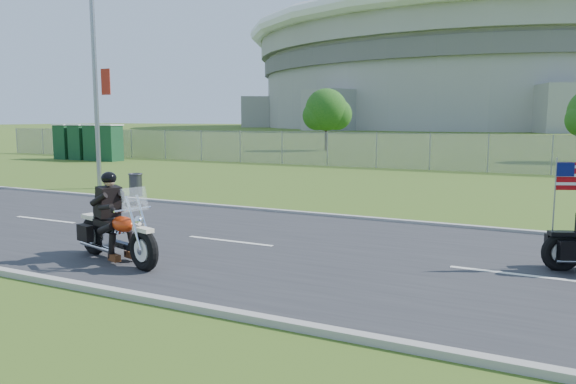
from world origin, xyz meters
The scene contains 14 objects.
ground centered at (0.00, 0.00, 0.00)m, with size 420.00×420.00×0.00m, color #3B561B.
road centered at (0.00, 0.00, 0.02)m, with size 120.00×8.00×0.04m, color #28282B.
curb_north centered at (0.00, 4.05, 0.05)m, with size 120.00×0.18×0.12m, color #9E9B93.
curb_south centered at (0.00, -4.05, 0.05)m, with size 120.00×0.18×0.12m, color #9E9B93.
fence centered at (-5.00, 20.00, 1.00)m, with size 60.00×0.03×2.00m, color gray.
stadium centered at (-20.00, 170.00, 15.58)m, with size 140.40×140.40×29.20m.
streetlight centered at (-11.98, 6.22, 5.64)m, with size 0.90×2.46×10.00m.
porta_toilet_a centered at (-22.00, 17.00, 1.15)m, with size 1.10×1.10×2.30m, color #144022.
porta_toilet_b centered at (-23.40, 17.00, 1.15)m, with size 1.10×1.10×2.30m, color #144022.
porta_toilet_c centered at (-24.80, 17.00, 1.15)m, with size 1.10×1.10×2.30m, color #144022.
porta_toilet_d centered at (-26.20, 17.00, 1.15)m, with size 1.10×1.10×2.30m, color #144022.
tree_fence_mid centered at (-13.95, 34.04, 3.30)m, with size 3.96×3.69×5.30m.
motorcycle_lead centered at (-3.03, -2.48, 0.57)m, with size 2.62×1.14×1.80m.
trash_can centered at (-9.18, 4.95, 0.40)m, with size 0.46×0.46×0.80m, color #35353A.
Camera 1 is at (4.78, -10.54, 2.82)m, focal length 35.00 mm.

